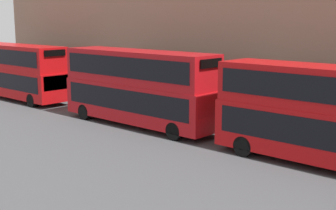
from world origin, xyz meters
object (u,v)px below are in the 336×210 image
object	(u,v)px
bus_third_in_queue	(15,69)
bus_leading	(332,113)
pedestrian	(192,112)
bus_second_in_queue	(138,85)

from	to	relation	value
bus_third_in_queue	bus_leading	bearing A→B (deg)	-90.00
pedestrian	bus_second_in_queue	bearing A→B (deg)	136.74
bus_leading	bus_third_in_queue	distance (m)	26.26
pedestrian	bus_third_in_queue	bearing A→B (deg)	98.30
bus_leading	bus_second_in_queue	xyz separation A→B (m)	(-0.00, 12.03, 0.06)
bus_leading	bus_third_in_queue	world-z (taller)	bus_leading
bus_third_in_queue	bus_second_in_queue	bearing A→B (deg)	-90.00
bus_leading	bus_third_in_queue	bearing A→B (deg)	90.00
bus_leading	pedestrian	xyz separation A→B (m)	(2.41, 9.77, -1.68)
bus_leading	pedestrian	size ratio (longest dim) A/B	6.27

